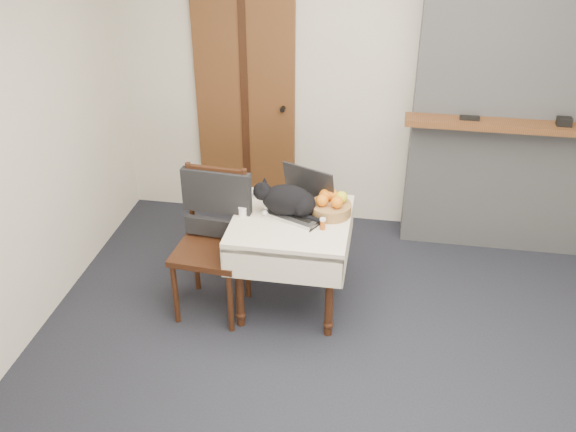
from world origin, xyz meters
name	(u,v)px	position (x,y,z in m)	size (l,w,h in m)	color
ground	(371,384)	(0.00, 0.00, 0.00)	(4.50, 4.50, 0.00)	black
room_shell	(397,80)	(0.00, 0.46, 1.76)	(4.52, 4.01, 2.61)	beige
door	(246,105)	(-1.20, 1.97, 1.00)	(0.82, 0.10, 2.00)	brown
chimney	(519,89)	(0.90, 1.85, 1.30)	(1.62, 0.48, 2.60)	gray
side_table	(291,233)	(-0.61, 0.72, 0.59)	(0.78, 0.78, 0.70)	#331D0E
laptop	(301,201)	(-0.56, 0.84, 0.77)	(0.49, 0.46, 0.29)	#B7B7BC
cat	(289,201)	(-0.64, 0.77, 0.81)	(0.50, 0.22, 0.25)	black
cream_jar	(243,211)	(-0.94, 0.70, 0.73)	(0.06, 0.06, 0.06)	white
pill_bottle	(323,224)	(-0.39, 0.62, 0.74)	(0.04, 0.04, 0.08)	#A74D14
fruit_basket	(331,205)	(-0.36, 0.82, 0.76)	(0.28, 0.28, 0.16)	#A07240
desk_clutter	(324,219)	(-0.39, 0.73, 0.70)	(0.16, 0.02, 0.01)	black
chair	(214,222)	(-1.13, 0.66, 0.66)	(0.50, 0.49, 1.03)	#331D0E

